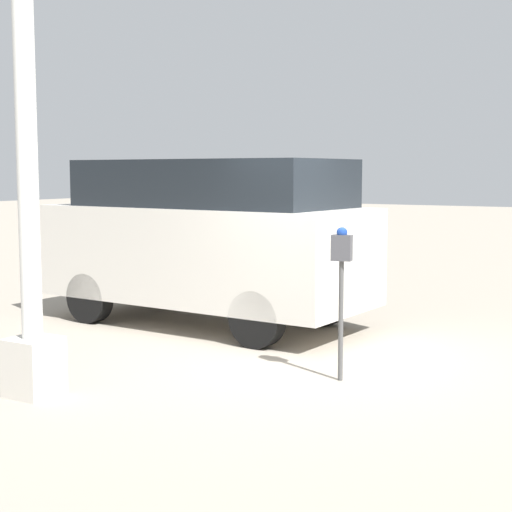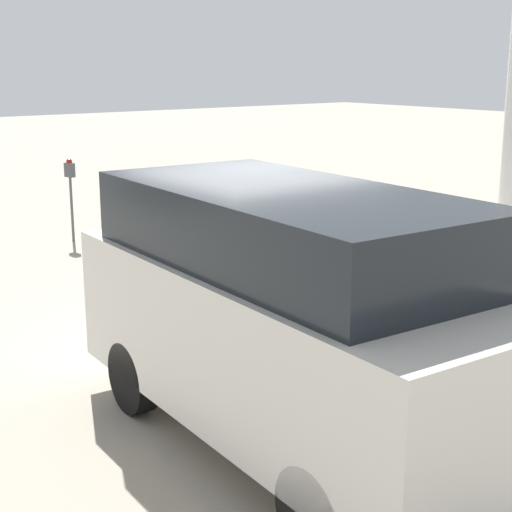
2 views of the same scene
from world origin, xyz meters
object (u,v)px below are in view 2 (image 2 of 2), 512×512
at_px(parking_meter_near, 254,236).
at_px(lamp_post, 510,161).
at_px(parking_meter_far, 70,181).
at_px(parked_van, 292,312).

xyz_separation_m(parking_meter_near, lamp_post, (2.26, 1.96, 1.01)).
height_order(parking_meter_far, lamp_post, lamp_post).
relative_size(parking_meter_far, parked_van, 0.33).
bearing_deg(parking_meter_near, parked_van, -41.92).
distance_m(lamp_post, parked_van, 3.86).
xyz_separation_m(parking_meter_near, parking_meter_far, (-5.78, 0.18, -0.01)).
distance_m(parking_meter_near, lamp_post, 3.16).
relative_size(parking_meter_near, parked_van, 0.34).
height_order(parking_meter_far, parked_van, parked_van).
distance_m(parking_meter_far, lamp_post, 8.30).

